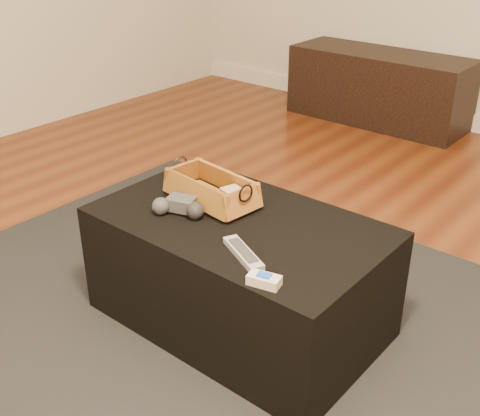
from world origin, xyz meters
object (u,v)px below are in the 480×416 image
Objects in this scene: ottoman at (239,272)px; media_cabinet at (379,87)px; wicker_basket at (212,191)px; tv_remote at (206,195)px; silver_remote at (243,253)px; game_controller at (179,207)px; cream_gadget at (264,280)px.

media_cabinet is at bearing 106.91° from ottoman.
ottoman is 2.67× the size of wicker_basket.
wicker_basket is at bearing 30.87° from tv_remote.
silver_remote is at bearing -47.28° from ottoman.
silver_remote is (0.35, -0.21, -0.01)m from tv_remote.
game_controller is at bearing 168.13° from silver_remote.
ottoman is (0.73, -2.41, -0.02)m from media_cabinet.
wicker_basket is 0.56m from cream_gadget.
tv_remote is 1.82× the size of cream_gadget.
ottoman is 0.46m from cream_gadget.
media_cabinet is at bearing 109.06° from silver_remote.
wicker_basket reaches higher than tv_remote.
tv_remote is at bearing -77.07° from media_cabinet.
ottoman is 5.09× the size of game_controller.
wicker_basket is 3.65× the size of cream_gadget.
ottoman is at bearing 28.53° from game_controller.
game_controller is at bearing -96.26° from wicker_basket.
ottoman is 0.31m from wicker_basket.
tv_remote reaches higher than ottoman.
media_cabinet is at bearing 102.31° from game_controller.
media_cabinet reaches higher than silver_remote.
cream_gadget is at bearing -40.03° from ottoman.
wicker_basket is at bearing 164.21° from ottoman.
cream_gadget is at bearing -29.59° from silver_remote.
tv_remote is 0.14m from game_controller.
wicker_basket is 0.40m from silver_remote.
media_cabinet reaches higher than cream_gadget.
wicker_basket is at bearing 83.74° from game_controller.
media_cabinet is 6.62× the size of tv_remote.
game_controller is at bearing -87.93° from tv_remote.
media_cabinet is at bearing 111.24° from cream_gadget.
tv_remote is at bearing 149.35° from cream_gadget.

